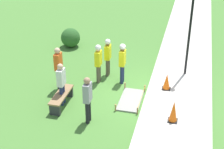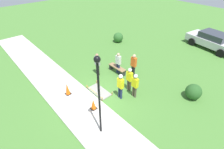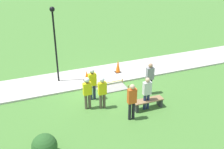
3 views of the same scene
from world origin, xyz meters
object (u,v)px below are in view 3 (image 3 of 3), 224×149
(bystander_in_orange_shirt, at_px, (132,100))
(worker_trainee, at_px, (87,91))
(worker_supervisor, at_px, (102,90))
(lamppost_near, at_px, (54,35))
(traffic_cone_near_patch, at_px, (118,66))
(traffic_cone_far_patch, at_px, (87,76))
(park_bench, at_px, (148,102))
(worker_assistant, at_px, (92,81))
(bystander_in_white_shirt, at_px, (150,77))
(bystander_in_gray_shirt, at_px, (147,92))

(bystander_in_orange_shirt, bearing_deg, worker_trainee, -44.87)
(worker_supervisor, height_order, worker_trainee, worker_supervisor)
(lamppost_near, bearing_deg, worker_supervisor, 112.44)
(worker_supervisor, xyz_separation_m, lamppost_near, (1.46, -3.53, 1.88))
(traffic_cone_near_patch, height_order, traffic_cone_far_patch, traffic_cone_near_patch)
(park_bench, bearing_deg, bystander_in_orange_shirt, 24.60)
(worker_assistant, distance_m, bystander_in_white_shirt, 3.06)
(bystander_in_orange_shirt, relative_size, bystander_in_gray_shirt, 1.07)
(bystander_in_white_shirt, xyz_separation_m, lamppost_near, (4.28, -3.09, 1.88))
(traffic_cone_far_patch, bearing_deg, bystander_in_gray_shirt, 117.15)
(traffic_cone_near_patch, xyz_separation_m, traffic_cone_far_patch, (2.14, 0.46, -0.06))
(worker_assistant, bearing_deg, worker_trainee, 56.44)
(traffic_cone_far_patch, relative_size, lamppost_near, 0.16)
(traffic_cone_near_patch, relative_size, bystander_in_orange_shirt, 0.44)
(worker_supervisor, bearing_deg, park_bench, 157.55)
(bystander_in_orange_shirt, distance_m, bystander_in_gray_shirt, 1.17)
(traffic_cone_near_patch, relative_size, worker_assistant, 0.45)
(bystander_in_orange_shirt, relative_size, bystander_in_white_shirt, 1.03)
(traffic_cone_near_patch, bearing_deg, worker_trainee, 47.05)
(lamppost_near, bearing_deg, bystander_in_orange_shirt, 115.92)
(worker_supervisor, relative_size, bystander_in_white_shirt, 0.96)
(bystander_in_gray_shirt, bearing_deg, lamppost_near, -51.93)
(worker_assistant, relative_size, worker_trainee, 1.04)
(bystander_in_gray_shirt, bearing_deg, worker_assistant, -40.27)
(traffic_cone_near_patch, height_order, worker_assistant, worker_assistant)
(park_bench, xyz_separation_m, worker_trainee, (2.76, -1.08, 0.67))
(bystander_in_white_shirt, bearing_deg, worker_supervisor, 8.82)
(park_bench, bearing_deg, bystander_in_gray_shirt, -1.98)
(park_bench, height_order, bystander_in_gray_shirt, bystander_in_gray_shirt)
(lamppost_near, bearing_deg, traffic_cone_far_patch, 156.63)
(traffic_cone_far_patch, distance_m, worker_trainee, 2.81)
(worker_supervisor, xyz_separation_m, worker_assistant, (0.19, -0.98, 0.05))
(traffic_cone_far_patch, relative_size, bystander_in_gray_shirt, 0.40)
(bystander_in_orange_shirt, bearing_deg, park_bench, -155.40)
(worker_trainee, distance_m, bystander_in_white_shirt, 3.52)
(traffic_cone_far_patch, height_order, bystander_in_white_shirt, bystander_in_white_shirt)
(worker_supervisor, bearing_deg, traffic_cone_near_patch, -123.52)
(traffic_cone_far_patch, xyz_separation_m, park_bench, (-2.01, 3.73, -0.10))
(worker_assistant, relative_size, bystander_in_white_shirt, 1.00)
(worker_supervisor, height_order, lamppost_near, lamppost_near)
(worker_supervisor, height_order, bystander_in_orange_shirt, bystander_in_orange_shirt)
(worker_assistant, bearing_deg, traffic_cone_far_patch, -97.57)
(worker_assistant, bearing_deg, worker_supervisor, 100.79)
(traffic_cone_near_patch, height_order, park_bench, traffic_cone_near_patch)
(worker_trainee, height_order, lamppost_near, lamppost_near)
(bystander_in_gray_shirt, xyz_separation_m, lamppost_near, (3.43, -4.38, 1.92))
(bystander_in_orange_shirt, bearing_deg, worker_supervisor, -56.10)
(worker_supervisor, distance_m, bystander_in_gray_shirt, 2.15)
(traffic_cone_near_patch, height_order, worker_supervisor, worker_supervisor)
(bystander_in_gray_shirt, bearing_deg, traffic_cone_near_patch, -93.15)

